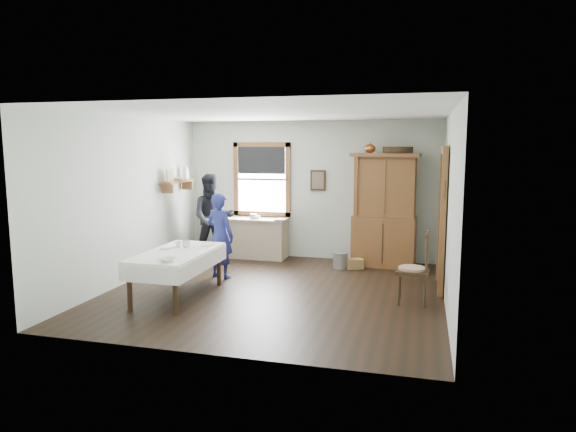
{
  "coord_description": "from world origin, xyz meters",
  "views": [
    {
      "loc": [
        2.15,
        -7.36,
        2.24
      ],
      "look_at": [
        0.12,
        0.3,
        1.14
      ],
      "focal_mm": 32.0,
      "sensor_mm": 36.0,
      "label": 1
    }
  ],
  "objects_px": {
    "wicker_basket": "(354,264)",
    "china_hutch": "(384,210)",
    "dining_table": "(178,274)",
    "pail": "(340,260)",
    "work_counter": "(253,238)",
    "woman_blue": "(220,239)",
    "spindle_chair": "(413,268)",
    "figure_dark": "(213,221)"
  },
  "relations": [
    {
      "from": "wicker_basket",
      "to": "china_hutch",
      "type": "bearing_deg",
      "value": 35.51
    },
    {
      "from": "dining_table",
      "to": "pail",
      "type": "height_order",
      "value": "dining_table"
    },
    {
      "from": "dining_table",
      "to": "wicker_basket",
      "type": "xyz_separation_m",
      "value": [
        2.3,
        2.42,
        -0.25
      ]
    },
    {
      "from": "work_counter",
      "to": "woman_blue",
      "type": "distance_m",
      "value": 1.66
    },
    {
      "from": "china_hutch",
      "to": "spindle_chair",
      "type": "height_order",
      "value": "china_hutch"
    },
    {
      "from": "spindle_chair",
      "to": "pail",
      "type": "distance_m",
      "value": 2.27
    },
    {
      "from": "china_hutch",
      "to": "wicker_basket",
      "type": "relative_size",
      "value": 6.94
    },
    {
      "from": "figure_dark",
      "to": "pail",
      "type": "bearing_deg",
      "value": -20.98
    },
    {
      "from": "spindle_chair",
      "to": "pail",
      "type": "height_order",
      "value": "spindle_chair"
    },
    {
      "from": "spindle_chair",
      "to": "woman_blue",
      "type": "distance_m",
      "value": 3.24
    },
    {
      "from": "dining_table",
      "to": "work_counter",
      "type": "bearing_deg",
      "value": 85.8
    },
    {
      "from": "pail",
      "to": "work_counter",
      "type": "bearing_deg",
      "value": 166.13
    },
    {
      "from": "pail",
      "to": "figure_dark",
      "type": "height_order",
      "value": "figure_dark"
    },
    {
      "from": "pail",
      "to": "wicker_basket",
      "type": "height_order",
      "value": "pail"
    },
    {
      "from": "work_counter",
      "to": "wicker_basket",
      "type": "bearing_deg",
      "value": -10.71
    },
    {
      "from": "dining_table",
      "to": "pail",
      "type": "xyz_separation_m",
      "value": [
        2.05,
        2.38,
        -0.19
      ]
    },
    {
      "from": "figure_dark",
      "to": "dining_table",
      "type": "bearing_deg",
      "value": -100.35
    },
    {
      "from": "wicker_basket",
      "to": "figure_dark",
      "type": "distance_m",
      "value": 2.83
    },
    {
      "from": "pail",
      "to": "figure_dark",
      "type": "distance_m",
      "value": 2.58
    },
    {
      "from": "wicker_basket",
      "to": "spindle_chair",
      "type": "bearing_deg",
      "value": -60.16
    },
    {
      "from": "china_hutch",
      "to": "dining_table",
      "type": "bearing_deg",
      "value": -131.44
    },
    {
      "from": "spindle_chair",
      "to": "dining_table",
      "type": "bearing_deg",
      "value": -166.19
    },
    {
      "from": "china_hutch",
      "to": "figure_dark",
      "type": "relative_size",
      "value": 1.34
    },
    {
      "from": "work_counter",
      "to": "figure_dark",
      "type": "height_order",
      "value": "figure_dark"
    },
    {
      "from": "china_hutch",
      "to": "dining_table",
      "type": "height_order",
      "value": "china_hutch"
    },
    {
      "from": "work_counter",
      "to": "pail",
      "type": "height_order",
      "value": "work_counter"
    },
    {
      "from": "china_hutch",
      "to": "woman_blue",
      "type": "xyz_separation_m",
      "value": [
        -2.61,
        -1.58,
        -0.37
      ]
    },
    {
      "from": "work_counter",
      "to": "spindle_chair",
      "type": "xyz_separation_m",
      "value": [
        3.16,
        -2.27,
        0.12
      ]
    },
    {
      "from": "pail",
      "to": "wicker_basket",
      "type": "distance_m",
      "value": 0.26
    },
    {
      "from": "dining_table",
      "to": "figure_dark",
      "type": "xyz_separation_m",
      "value": [
        -0.44,
        2.39,
        0.44
      ]
    },
    {
      "from": "work_counter",
      "to": "china_hutch",
      "type": "distance_m",
      "value": 2.67
    },
    {
      "from": "pail",
      "to": "china_hutch",
      "type": "bearing_deg",
      "value": 27.98
    },
    {
      "from": "work_counter",
      "to": "dining_table",
      "type": "relative_size",
      "value": 0.81
    },
    {
      "from": "work_counter",
      "to": "woman_blue",
      "type": "xyz_separation_m",
      "value": [
        -0.02,
        -1.64,
        0.27
      ]
    },
    {
      "from": "work_counter",
      "to": "wicker_basket",
      "type": "height_order",
      "value": "work_counter"
    },
    {
      "from": "work_counter",
      "to": "dining_table",
      "type": "height_order",
      "value": "work_counter"
    },
    {
      "from": "pail",
      "to": "spindle_chair",
      "type": "bearing_deg",
      "value": -54.12
    },
    {
      "from": "work_counter",
      "to": "figure_dark",
      "type": "bearing_deg",
      "value": -144.88
    },
    {
      "from": "dining_table",
      "to": "wicker_basket",
      "type": "height_order",
      "value": "dining_table"
    },
    {
      "from": "china_hutch",
      "to": "figure_dark",
      "type": "distance_m",
      "value": 3.27
    },
    {
      "from": "china_hutch",
      "to": "woman_blue",
      "type": "height_order",
      "value": "china_hutch"
    },
    {
      "from": "woman_blue",
      "to": "spindle_chair",
      "type": "bearing_deg",
      "value": -173.55
    }
  ]
}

